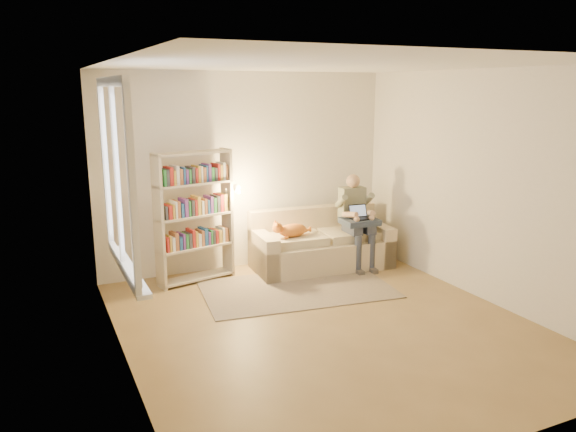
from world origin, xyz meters
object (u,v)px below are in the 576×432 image
sofa (320,247)px  person (356,215)px  laptop (354,215)px  cat (293,230)px  bookshelf (194,210)px

sofa → person: person is taller
laptop → cat: bearing=171.6°
sofa → cat: size_ratio=3.21×
cat → person: bearing=-1.7°
cat → sofa: bearing=14.8°
sofa → bookshelf: (-1.69, 0.16, 0.63)m
laptop → bookshelf: (-2.05, 0.43, 0.17)m
laptop → sofa: bearing=147.6°
bookshelf → sofa: bearing=-17.4°
person → bookshelf: (-2.13, 0.34, 0.20)m
sofa → cat: bearing=-165.2°
cat → laptop: size_ratio=2.18×
person → laptop: person is taller
sofa → laptop: 0.64m
person → laptop: (-0.08, -0.09, 0.02)m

